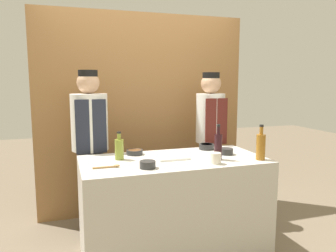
{
  "coord_description": "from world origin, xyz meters",
  "views": [
    {
      "loc": [
        -0.95,
        -2.75,
        1.62
      ],
      "look_at": [
        0.0,
        0.16,
        1.19
      ],
      "focal_mm": 35.0,
      "sensor_mm": 36.0,
      "label": 1
    }
  ],
  "objects_px": {
    "bottle_oil": "(119,149)",
    "bottle_wine": "(218,146)",
    "sauce_bowl_purple": "(207,146)",
    "cup_cream": "(216,158)",
    "chef_right": "(210,138)",
    "sauce_bowl_brown": "(135,152)",
    "sauce_bowl_red": "(226,151)",
    "bottle_amber": "(261,146)",
    "wooden_spoon": "(110,167)",
    "chef_left": "(90,147)",
    "cutting_board": "(172,157)",
    "sauce_bowl_yellow": "(148,164)"
  },
  "relations": [
    {
      "from": "bottle_oil",
      "to": "bottle_wine",
      "type": "bearing_deg",
      "value": -18.17
    },
    {
      "from": "sauce_bowl_purple",
      "to": "cup_cream",
      "type": "bearing_deg",
      "value": -107.19
    },
    {
      "from": "bottle_oil",
      "to": "chef_right",
      "type": "height_order",
      "value": "chef_right"
    },
    {
      "from": "sauce_bowl_brown",
      "to": "sauce_bowl_red",
      "type": "height_order",
      "value": "sauce_bowl_red"
    },
    {
      "from": "bottle_wine",
      "to": "bottle_amber",
      "type": "height_order",
      "value": "bottle_wine"
    },
    {
      "from": "sauce_bowl_purple",
      "to": "bottle_oil",
      "type": "distance_m",
      "value": 0.95
    },
    {
      "from": "sauce_bowl_red",
      "to": "wooden_spoon",
      "type": "height_order",
      "value": "sauce_bowl_red"
    },
    {
      "from": "bottle_wine",
      "to": "chef_left",
      "type": "distance_m",
      "value": 1.34
    },
    {
      "from": "bottle_amber",
      "to": "bottle_wine",
      "type": "bearing_deg",
      "value": 161.26
    },
    {
      "from": "cutting_board",
      "to": "wooden_spoon",
      "type": "distance_m",
      "value": 0.61
    },
    {
      "from": "bottle_oil",
      "to": "wooden_spoon",
      "type": "relative_size",
      "value": 1.14
    },
    {
      "from": "bottle_amber",
      "to": "wooden_spoon",
      "type": "height_order",
      "value": "bottle_amber"
    },
    {
      "from": "cutting_board",
      "to": "sauce_bowl_brown",
      "type": "bearing_deg",
      "value": 138.28
    },
    {
      "from": "bottle_wine",
      "to": "bottle_amber",
      "type": "xyz_separation_m",
      "value": [
        0.36,
        -0.12,
        -0.0
      ]
    },
    {
      "from": "sauce_bowl_purple",
      "to": "chef_right",
      "type": "height_order",
      "value": "chef_right"
    },
    {
      "from": "cup_cream",
      "to": "chef_right",
      "type": "relative_size",
      "value": 0.06
    },
    {
      "from": "sauce_bowl_purple",
      "to": "chef_left",
      "type": "bearing_deg",
      "value": 161.22
    },
    {
      "from": "sauce_bowl_purple",
      "to": "sauce_bowl_yellow",
      "type": "relative_size",
      "value": 1.18
    },
    {
      "from": "sauce_bowl_yellow",
      "to": "bottle_oil",
      "type": "xyz_separation_m",
      "value": [
        -0.17,
        0.36,
        0.07
      ]
    },
    {
      "from": "wooden_spoon",
      "to": "sauce_bowl_red",
      "type": "bearing_deg",
      "value": 7.04
    },
    {
      "from": "sauce_bowl_brown",
      "to": "cutting_board",
      "type": "bearing_deg",
      "value": -41.72
    },
    {
      "from": "sauce_bowl_yellow",
      "to": "chef_left",
      "type": "bearing_deg",
      "value": 112.64
    },
    {
      "from": "bottle_amber",
      "to": "sauce_bowl_yellow",
      "type": "bearing_deg",
      "value": 177.96
    },
    {
      "from": "sauce_bowl_yellow",
      "to": "bottle_oil",
      "type": "height_order",
      "value": "bottle_oil"
    },
    {
      "from": "bottle_amber",
      "to": "chef_left",
      "type": "height_order",
      "value": "chef_left"
    },
    {
      "from": "bottle_wine",
      "to": "sauce_bowl_yellow",
      "type": "bearing_deg",
      "value": -172.78
    },
    {
      "from": "sauce_bowl_red",
      "to": "cup_cream",
      "type": "distance_m",
      "value": 0.39
    },
    {
      "from": "sauce_bowl_brown",
      "to": "bottle_amber",
      "type": "distance_m",
      "value": 1.17
    },
    {
      "from": "sauce_bowl_purple",
      "to": "sauce_bowl_yellow",
      "type": "bearing_deg",
      "value": -145.75
    },
    {
      "from": "sauce_bowl_yellow",
      "to": "wooden_spoon",
      "type": "relative_size",
      "value": 0.59
    },
    {
      "from": "sauce_bowl_brown",
      "to": "cutting_board",
      "type": "xyz_separation_m",
      "value": [
        0.29,
        -0.26,
        -0.02
      ]
    },
    {
      "from": "cutting_board",
      "to": "bottle_amber",
      "type": "xyz_separation_m",
      "value": [
        0.74,
        -0.29,
        0.11
      ]
    },
    {
      "from": "cutting_board",
      "to": "bottle_amber",
      "type": "relative_size",
      "value": 0.9
    },
    {
      "from": "sauce_bowl_yellow",
      "to": "sauce_bowl_brown",
      "type": "bearing_deg",
      "value": 89.46
    },
    {
      "from": "sauce_bowl_brown",
      "to": "bottle_wine",
      "type": "relative_size",
      "value": 0.49
    },
    {
      "from": "cutting_board",
      "to": "bottle_wine",
      "type": "relative_size",
      "value": 0.89
    },
    {
      "from": "cutting_board",
      "to": "cup_cream",
      "type": "xyz_separation_m",
      "value": [
        0.29,
        -0.3,
        0.04
      ]
    },
    {
      "from": "wooden_spoon",
      "to": "chef_right",
      "type": "bearing_deg",
      "value": 32.05
    },
    {
      "from": "sauce_bowl_brown",
      "to": "sauce_bowl_red",
      "type": "bearing_deg",
      "value": -17.7
    },
    {
      "from": "chef_right",
      "to": "bottle_amber",
      "type": "bearing_deg",
      "value": -86.96
    },
    {
      "from": "wooden_spoon",
      "to": "chef_left",
      "type": "height_order",
      "value": "chef_left"
    },
    {
      "from": "cutting_board",
      "to": "sauce_bowl_purple",
      "type": "bearing_deg",
      "value": 29.15
    },
    {
      "from": "cutting_board",
      "to": "bottle_wine",
      "type": "bearing_deg",
      "value": -24.33
    },
    {
      "from": "sauce_bowl_purple",
      "to": "bottle_wine",
      "type": "bearing_deg",
      "value": -101.41
    },
    {
      "from": "cutting_board",
      "to": "bottle_oil",
      "type": "bearing_deg",
      "value": 167.26
    },
    {
      "from": "sauce_bowl_yellow",
      "to": "sauce_bowl_purple",
      "type": "bearing_deg",
      "value": 34.25
    },
    {
      "from": "chef_right",
      "to": "sauce_bowl_yellow",
      "type": "bearing_deg",
      "value": -137.38
    },
    {
      "from": "sauce_bowl_red",
      "to": "chef_left",
      "type": "height_order",
      "value": "chef_left"
    },
    {
      "from": "sauce_bowl_yellow",
      "to": "bottle_amber",
      "type": "distance_m",
      "value": 1.04
    },
    {
      "from": "cutting_board",
      "to": "cup_cream",
      "type": "bearing_deg",
      "value": -45.88
    }
  ]
}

